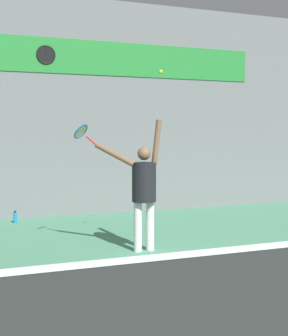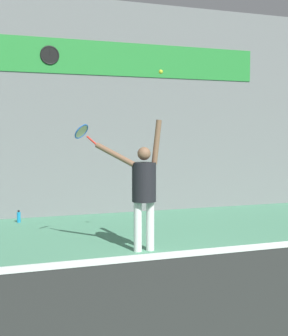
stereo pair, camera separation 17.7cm
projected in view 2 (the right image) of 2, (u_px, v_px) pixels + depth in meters
ground_plane at (259, 291)px, 5.63m from camera, size 18.00×18.00×0.00m
back_wall at (118, 108)px, 11.12m from camera, size 18.00×0.10×5.00m
sponsor_banner at (119, 59)px, 10.98m from camera, size 7.11×0.02×0.78m
scoreboard_clock at (50, 55)px, 10.43m from camera, size 0.43×0.04×0.43m
tennis_player at (143, 186)px, 7.48m from camera, size 1.02×0.65×2.12m
tennis_racket at (83, 132)px, 7.70m from camera, size 0.40×0.40×0.36m
tennis_ball at (161, 72)px, 7.39m from camera, size 0.07×0.07×0.07m
water_bottle at (19, 217)px, 9.98m from camera, size 0.08×0.08×0.26m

